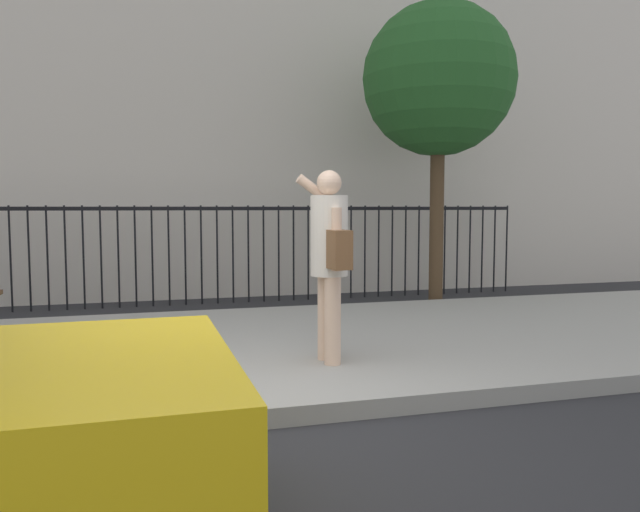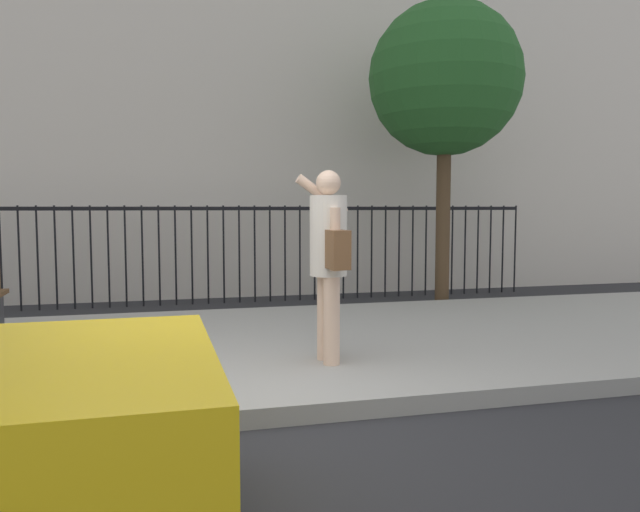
# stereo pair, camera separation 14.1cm
# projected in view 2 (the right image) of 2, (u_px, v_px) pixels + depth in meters

# --- Properties ---
(ground_plane) EXTENTS (60.00, 60.00, 0.00)m
(ground_plane) POSITION_uv_depth(u_px,v_px,m) (220.00, 433.00, 4.32)
(ground_plane) COLOR #28282B
(sidewalk) EXTENTS (28.00, 4.40, 0.15)m
(sidewalk) POSITION_uv_depth(u_px,v_px,m) (199.00, 352.00, 6.44)
(sidewalk) COLOR #9E9B93
(sidewalk) RESTS_ON ground
(iron_fence) EXTENTS (12.03, 0.04, 1.60)m
(iron_fence) POSITION_uv_depth(u_px,v_px,m) (184.00, 242.00, 9.93)
(iron_fence) COLOR black
(iron_fence) RESTS_ON ground
(pedestrian_on_phone) EXTENTS (0.51, 0.66, 1.76)m
(pedestrian_on_phone) POSITION_uv_depth(u_px,v_px,m) (329.00, 251.00, 5.61)
(pedestrian_on_phone) COLOR beige
(pedestrian_on_phone) RESTS_ON sidewalk
(street_tree_near) EXTENTS (2.36, 2.36, 4.73)m
(street_tree_near) POSITION_uv_depth(u_px,v_px,m) (445.00, 80.00, 9.54)
(street_tree_near) COLOR #4C3823
(street_tree_near) RESTS_ON ground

